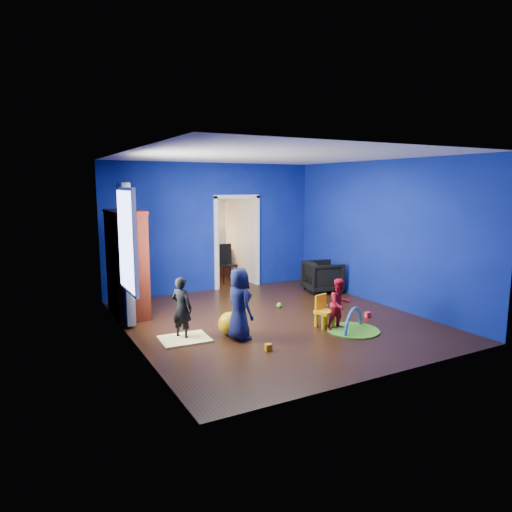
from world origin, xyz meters
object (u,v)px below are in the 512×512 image
child_navy (239,304)px  crt_tv (129,261)px  play_mat (353,330)px  armchair (323,277)px  hopper_ball (230,324)px  folding_chair (227,264)px  tv_armoire (127,264)px  kid_chair (325,313)px  study_desk (212,262)px  child_black (182,308)px  toddler_red (340,304)px  vase (128,205)px

child_navy → crt_tv: size_ratio=1.63×
play_mat → armchair: bearing=63.8°
hopper_ball → folding_chair: size_ratio=0.41×
tv_armoire → play_mat: 4.22m
folding_chair → kid_chair: bearing=-90.6°
kid_chair → armchair: bearing=38.9°
study_desk → child_navy: bearing=-108.1°
child_navy → tv_armoire: size_ratio=0.58×
tv_armoire → folding_chair: bearing=31.5°
study_desk → armchair: bearing=-62.5°
child_black → toddler_red: bearing=-142.4°
tv_armoire → toddler_red: bearing=-40.8°
armchair → folding_chair: 2.44m
vase → study_desk: bearing=46.7°
crt_tv → child_black: bearing=-76.6°
crt_tv → vase: bearing=-97.6°
armchair → child_black: size_ratio=0.78×
kid_chair → study_desk: 5.02m
child_navy → kid_chair: 1.59m
crt_tv → toddler_red: bearing=-41.2°
child_navy → play_mat: 2.00m
armchair → child_black: (-3.87, -1.52, 0.15)m
toddler_red → child_navy: bearing=168.8°
kid_chair → folding_chair: (0.04, 4.06, 0.21)m
hopper_ball → study_desk: size_ratio=0.43×
kid_chair → folding_chair: 4.07m
child_black → kid_chair: bearing=-139.0°
armchair → play_mat: size_ratio=0.89×
tv_armoire → crt_tv: (0.04, 0.00, 0.04)m
child_black → vase: bearing=-16.4°
tv_armoire → child_navy: bearing=-60.5°
play_mat → folding_chair: size_ratio=0.94×
toddler_red → kid_chair: size_ratio=1.74×
armchair → tv_armoire: size_ratio=0.40×
child_black → play_mat: bearing=-145.1°
play_mat → hopper_ball: bearing=157.1°
tv_armoire → hopper_ball: 2.39m
hopper_ball → play_mat: size_ratio=0.44×
toddler_red → study_desk: bearing=91.9°
hopper_ball → folding_chair: bearing=65.9°
vase → folding_chair: 3.83m
hopper_ball → tv_armoire: bearing=121.6°
vase → toddler_red: bearing=-37.3°
armchair → study_desk: bearing=40.7°
toddler_red → crt_tv: (-2.89, 2.53, 0.59)m
kid_chair → child_navy: bearing=158.8°
tv_armoire → play_mat: bearing=-41.5°
vase → folding_chair: vase is taller
child_black → hopper_ball: child_black is taller
study_desk → hopper_ball: bearing=-109.5°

